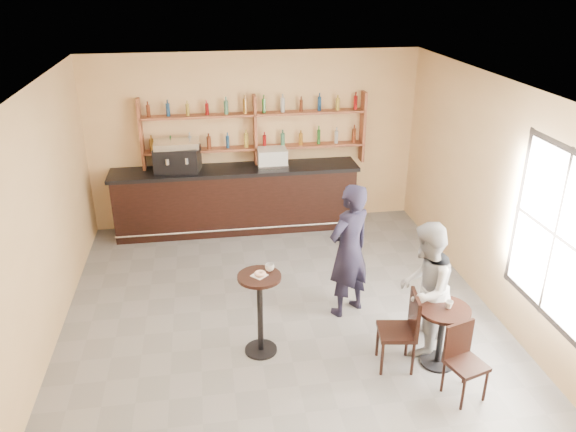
{
  "coord_description": "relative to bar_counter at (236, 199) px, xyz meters",
  "views": [
    {
      "loc": [
        -0.93,
        -6.45,
        4.51
      ],
      "look_at": [
        0.2,
        0.8,
        1.25
      ],
      "focal_mm": 35.0,
      "sensor_mm": 36.0,
      "label": 1
    }
  ],
  "objects": [
    {
      "name": "floor",
      "position": [
        0.4,
        -3.15,
        -0.6
      ],
      "size": [
        7.0,
        7.0,
        0.0
      ],
      "primitive_type": "plane",
      "color": "slate",
      "rests_on": "ground"
    },
    {
      "name": "ceiling",
      "position": [
        0.4,
        -3.15,
        2.6
      ],
      "size": [
        7.0,
        7.0,
        0.0
      ],
      "primitive_type": "plane",
      "rotation": [
        3.14,
        0.0,
        0.0
      ],
      "color": "white",
      "rests_on": "wall_back"
    },
    {
      "name": "wall_back",
      "position": [
        0.4,
        0.35,
        1.0
      ],
      "size": [
        7.0,
        0.0,
        7.0
      ],
      "primitive_type": "plane",
      "rotation": [
        1.57,
        0.0,
        0.0
      ],
      "color": "#F2C589",
      "rests_on": "floor"
    },
    {
      "name": "wall_front",
      "position": [
        0.4,
        -6.65,
        1.0
      ],
      "size": [
        7.0,
        0.0,
        7.0
      ],
      "primitive_type": "plane",
      "rotation": [
        -1.57,
        0.0,
        0.0
      ],
      "color": "#F2C589",
      "rests_on": "floor"
    },
    {
      "name": "wall_left",
      "position": [
        -2.6,
        -3.15,
        1.0
      ],
      "size": [
        0.0,
        7.0,
        7.0
      ],
      "primitive_type": "plane",
      "rotation": [
        1.57,
        0.0,
        1.57
      ],
      "color": "#F2C589",
      "rests_on": "floor"
    },
    {
      "name": "wall_right",
      "position": [
        3.4,
        -3.15,
        1.0
      ],
      "size": [
        0.0,
        7.0,
        7.0
      ],
      "primitive_type": "plane",
      "rotation": [
        1.57,
        0.0,
        -1.57
      ],
      "color": "#F2C589",
      "rests_on": "floor"
    },
    {
      "name": "window_pane",
      "position": [
        3.39,
        -4.35,
        1.1
      ],
      "size": [
        0.0,
        2.0,
        2.0
      ],
      "primitive_type": "plane",
      "rotation": [
        1.57,
        0.0,
        -1.57
      ],
      "color": "white",
      "rests_on": "wall_right"
    },
    {
      "name": "window_frame",
      "position": [
        3.39,
        -4.35,
        1.1
      ],
      "size": [
        0.04,
        1.7,
        2.1
      ],
      "primitive_type": null,
      "color": "black",
      "rests_on": "wall_right"
    },
    {
      "name": "shelf_unit",
      "position": [
        0.4,
        0.22,
        1.21
      ],
      "size": [
        4.0,
        0.26,
        1.4
      ],
      "primitive_type": null,
      "color": "brown",
      "rests_on": "wall_back"
    },
    {
      "name": "liquor_bottles",
      "position": [
        0.4,
        0.22,
        1.38
      ],
      "size": [
        3.68,
        0.1,
        1.0
      ],
      "primitive_type": null,
      "color": "#8C5919",
      "rests_on": "shelf_unit"
    },
    {
      "name": "bar_counter",
      "position": [
        0.0,
        0.0,
        0.0
      ],
      "size": [
        4.45,
        0.87,
        1.21
      ],
      "primitive_type": null,
      "color": "black",
      "rests_on": "floor"
    },
    {
      "name": "espresso_machine",
      "position": [
        -1.0,
        0.0,
        0.88
      ],
      "size": [
        0.84,
        0.62,
        0.55
      ],
      "primitive_type": null,
      "rotation": [
        0.0,
        0.0,
        -0.17
      ],
      "color": "black",
      "rests_on": "bar_counter"
    },
    {
      "name": "pastry_case",
      "position": [
        0.67,
        0.0,
        0.77
      ],
      "size": [
        0.58,
        0.49,
        0.33
      ],
      "primitive_type": null,
      "rotation": [
        0.0,
        0.0,
        0.1
      ],
      "color": "silver",
      "rests_on": "bar_counter"
    },
    {
      "name": "pedestal_table",
      "position": [
        0.03,
        -3.73,
        -0.05
      ],
      "size": [
        0.71,
        0.71,
        1.11
      ],
      "primitive_type": null,
      "rotation": [
        0.0,
        0.0,
        -0.42
      ],
      "color": "black",
      "rests_on": "floor"
    },
    {
      "name": "napkin",
      "position": [
        0.03,
        -3.73,
        0.51
      ],
      "size": [
        0.23,
        0.23,
        0.0
      ],
      "primitive_type": "cube",
      "rotation": [
        0.0,
        0.0,
        0.74
      ],
      "color": "white",
      "rests_on": "pedestal_table"
    },
    {
      "name": "donut",
      "position": [
        0.04,
        -3.74,
        0.53
      ],
      "size": [
        0.19,
        0.19,
        0.05
      ],
      "primitive_type": "torus",
      "rotation": [
        0.0,
        0.0,
        0.41
      ],
      "color": "#E18852",
      "rests_on": "napkin"
    },
    {
      "name": "cup_pedestal",
      "position": [
        0.17,
        -3.63,
        0.55
      ],
      "size": [
        0.15,
        0.15,
        0.09
      ],
      "primitive_type": "imported",
      "rotation": [
        0.0,
        0.0,
        -0.41
      ],
      "color": "white",
      "rests_on": "pedestal_table"
    },
    {
      "name": "man_main",
      "position": [
        1.34,
        -3.0,
        0.36
      ],
      "size": [
        0.84,
        0.75,
        1.93
      ],
      "primitive_type": "imported",
      "rotation": [
        0.0,
        0.0,
        3.67
      ],
      "color": "black",
      "rests_on": "floor"
    },
    {
      "name": "cafe_table",
      "position": [
        2.18,
        -4.31,
        -0.2
      ],
      "size": [
        0.78,
        0.78,
        0.8
      ],
      "primitive_type": null,
      "rotation": [
        0.0,
        0.0,
        -0.27
      ],
      "color": "black",
      "rests_on": "floor"
    },
    {
      "name": "cup_cafe",
      "position": [
        2.23,
        -4.31,
        0.25
      ],
      "size": [
        0.1,
        0.1,
        0.09
      ],
      "primitive_type": "imported",
      "rotation": [
        0.0,
        0.0,
        -0.06
      ],
      "color": "white",
      "rests_on": "cafe_table"
    },
    {
      "name": "chair_west",
      "position": [
        1.63,
        -4.26,
        -0.1
      ],
      "size": [
        0.49,
        0.49,
        1.0
      ],
      "primitive_type": null,
      "rotation": [
        0.0,
        0.0,
        -1.72
      ],
      "color": "black",
      "rests_on": "floor"
    },
    {
      "name": "chair_south",
      "position": [
        2.23,
        -4.91,
        -0.16
      ],
      "size": [
        0.48,
        0.48,
        0.89
      ],
      "primitive_type": null,
      "rotation": [
        0.0,
        0.0,
        0.3
      ],
      "color": "black",
      "rests_on": "floor"
    },
    {
      "name": "patron_second",
      "position": [
        2.05,
        -3.97,
        0.27
      ],
      "size": [
        1.03,
        1.08,
        1.75
      ],
      "primitive_type": "imported",
      "rotation": [
        0.0,
        0.0,
        -2.19
      ],
      "color": "#95959A",
      "rests_on": "floor"
    }
  ]
}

